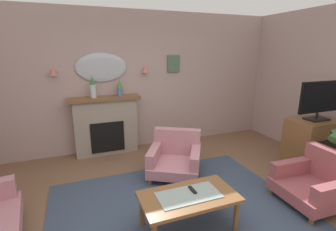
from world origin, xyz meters
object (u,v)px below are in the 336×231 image
Objects in this scene: fireplace at (106,126)px; tv_cabinet at (311,145)px; coffee_table at (189,200)px; mantel_vase_centre at (120,88)px; armchair_beside_couch at (175,156)px; mantel_vase_left at (93,88)px; tv_remote at (192,190)px; wall_sconce_left at (53,72)px; tv_flatscreen at (320,100)px; wall_sconce_right at (145,69)px; wall_mirror at (101,67)px; armchair_near_fireplace at (317,182)px; framed_picture at (173,64)px.

fireplace is 1.51× the size of tv_cabinet.
coffee_table is (0.57, -2.59, -0.19)m from fireplace.
fireplace is 2.66m from coffee_table.
mantel_vase_centre reaches higher than armchair_beside_couch.
mantel_vase_centre reaches higher than fireplace.
coffee_table is 1.22× the size of tv_cabinet.
mantel_vase_left is 2.56× the size of tv_remote.
tv_flatscreen is (4.06, -2.09, -0.41)m from wall_sconce_left.
mantel_vase_left is 0.50m from mantel_vase_centre.
tv_cabinet is (3.21, -1.98, -0.12)m from fireplace.
tv_remote is (0.65, -2.52, -0.12)m from fireplace.
wall_sconce_left is (-0.65, 0.12, 0.31)m from mantel_vase_left.
mantel_vase_left reaches higher than tv_flatscreen.
fireplace is 0.80m from mantel_vase_centre.
wall_sconce_right is at bearing 85.60° from tv_remote.
wall_sconce_left is 3.29m from coffee_table.
tv_cabinet is (4.06, -2.07, -1.21)m from wall_sconce_left.
wall_mirror is at bearing 101.82° from coffee_table.
wall_sconce_right is at bearing 138.44° from tv_flatscreen.
fireplace reaches higher than armchair_near_fireplace.
armchair_near_fireplace is (2.43, -2.74, -0.27)m from fireplace.
wall_sconce_left is (-1.15, 0.12, 0.35)m from mantel_vase_centre.
wall_sconce_left reaches higher than fireplace.
tv_flatscreen is at bearing -27.27° from wall_sconce_left.
wall_mirror reaches higher than mantel_vase_left.
mantel_vase_left is 2.93× the size of wall_sconce_left.
wall_sconce_left is at bearing 169.54° from mantel_vase_left.
mantel_vase_left is 0.46× the size of tv_cabinet.
fireplace is at bearing 8.06° from mantel_vase_left.
mantel_vase_centre is 1.74m from armchair_beside_couch.
tv_cabinet is at bearing -33.85° from mantel_vase_centre.
wall_sconce_left reaches higher than coffee_table.
wall_mirror reaches higher than armchair_beside_couch.
framed_picture is at bearing 107.89° from armchair_near_fireplace.
tv_cabinet is (0.78, 0.76, 0.15)m from armchair_near_fireplace.
wall_mirror is at bearing 146.28° from tv_flatscreen.
mantel_vase_left reaches higher than tv_cabinet.
tv_cabinet is at bearing -27.03° from wall_sconce_left.
tv_cabinet is (2.36, -2.07, -1.21)m from wall_sconce_right.
wall_mirror is 1.07× the size of tv_cabinet.
fireplace is 1.91m from framed_picture.
fireplace is 3.32× the size of mantel_vase_left.
tv_remote is 1.80m from armchair_near_fireplace.
armchair_near_fireplace is (1.86, -0.15, -0.08)m from coffee_table.
coffee_table is at bearing -77.56° from fireplace.
wall_sconce_left is at bearing 139.25° from armchair_near_fireplace.
tv_cabinet is 1.07× the size of tv_flatscreen.
wall_sconce_right is (0.55, 0.12, 0.35)m from mantel_vase_centre.
wall_mirror is at bearing 176.63° from wall_sconce_right.
mantel_vase_centre reaches higher than tv_cabinet.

